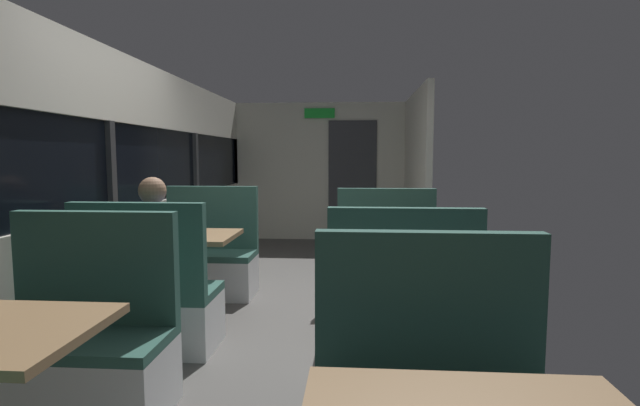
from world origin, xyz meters
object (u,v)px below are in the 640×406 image
dining_table_mid_window (183,245)px  dining_table_rear_aisle (393,253)px  bench_mid_window_facing_end (150,306)px  bench_rear_aisle_facing_entry (387,270)px  bench_mid_window_facing_entry (209,263)px  seated_passenger (153,275)px  bench_rear_aisle_facing_end (401,321)px  bench_near_window_facing_entry (83,354)px  coffee_cup_primary (389,237)px

dining_table_mid_window → dining_table_rear_aisle: (1.79, -0.20, 0.00)m
bench_mid_window_facing_end → dining_table_rear_aisle: size_ratio=1.22×
dining_table_rear_aisle → bench_rear_aisle_facing_entry: size_ratio=0.82×
bench_mid_window_facing_entry → dining_table_rear_aisle: 2.03m
bench_rear_aisle_facing_entry → bench_mid_window_facing_entry: bearing=173.6°
seated_passenger → bench_rear_aisle_facing_end: bearing=-8.7°
bench_mid_window_facing_end → dining_table_rear_aisle: (1.79, 0.50, 0.31)m
bench_rear_aisle_facing_entry → dining_table_mid_window: bearing=-164.4°
bench_mid_window_facing_end → bench_rear_aisle_facing_entry: bearing=33.8°
dining_table_mid_window → dining_table_rear_aisle: same height
bench_mid_window_facing_end → bench_mid_window_facing_entry: 1.40m
dining_table_mid_window → bench_mid_window_facing_entry: bench_mid_window_facing_entry is taller
bench_mid_window_facing_entry → dining_table_rear_aisle: bench_mid_window_facing_entry is taller
dining_table_mid_window → dining_table_rear_aisle: bearing=-6.4°
bench_near_window_facing_entry → bench_rear_aisle_facing_entry: same height
dining_table_mid_window → bench_mid_window_facing_end: size_ratio=0.82×
dining_table_rear_aisle → bench_rear_aisle_facing_end: size_ratio=0.82×
bench_near_window_facing_entry → bench_mid_window_facing_entry: (0.00, 2.25, 0.00)m
bench_mid_window_facing_end → dining_table_rear_aisle: bearing=15.6°
bench_rear_aisle_facing_entry → bench_near_window_facing_entry: bearing=-131.1°
bench_rear_aisle_facing_end → bench_near_window_facing_entry: bearing=-159.9°
bench_mid_window_facing_entry → bench_rear_aisle_facing_entry: same height
bench_mid_window_facing_entry → dining_table_mid_window: bearing=-90.0°
seated_passenger → coffee_cup_primary: size_ratio=14.00×
dining_table_rear_aisle → seated_passenger: 1.84m
bench_mid_window_facing_end → bench_rear_aisle_facing_end: size_ratio=1.00×
bench_mid_window_facing_entry → seated_passenger: (0.00, -1.33, 0.21)m
bench_mid_window_facing_end → coffee_cup_primary: 1.85m
bench_mid_window_facing_entry → coffee_cup_primary: bench_mid_window_facing_entry is taller
bench_near_window_facing_entry → dining_table_rear_aisle: (1.79, 1.35, 0.31)m
dining_table_rear_aisle → seated_passenger: bearing=-166.6°
bench_mid_window_facing_end → bench_mid_window_facing_entry: size_ratio=1.00×
dining_table_rear_aisle → coffee_cup_primary: coffee_cup_primary is taller
bench_mid_window_facing_end → coffee_cup_primary: bench_mid_window_facing_end is taller
bench_mid_window_facing_entry → bench_rear_aisle_facing_end: (1.79, -1.60, 0.00)m
bench_rear_aisle_facing_entry → coffee_cup_primary: 0.92m
dining_table_mid_window → bench_mid_window_facing_end: (0.00, -0.70, -0.31)m
bench_mid_window_facing_entry → bench_rear_aisle_facing_end: bearing=-41.8°
bench_rear_aisle_facing_entry → coffee_cup_primary: (-0.04, -0.80, 0.46)m
bench_near_window_facing_entry → coffee_cup_primary: bench_near_window_facing_entry is taller
bench_near_window_facing_entry → seated_passenger: (0.00, 0.93, 0.21)m
bench_near_window_facing_entry → bench_mid_window_facing_entry: same height
dining_table_mid_window → coffee_cup_primary: bearing=-9.8°
dining_table_mid_window → seated_passenger: bearing=-90.0°
dining_table_rear_aisle → bench_rear_aisle_facing_end: bench_rear_aisle_facing_end is taller
bench_mid_window_facing_end → coffee_cup_primary: bearing=12.8°
bench_rear_aisle_facing_end → coffee_cup_primary: 0.75m
bench_rear_aisle_facing_end → coffee_cup_primary: bearing=94.2°
dining_table_mid_window → bench_mid_window_facing_end: bearing=-90.0°
bench_rear_aisle_facing_end → seated_passenger: 1.82m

